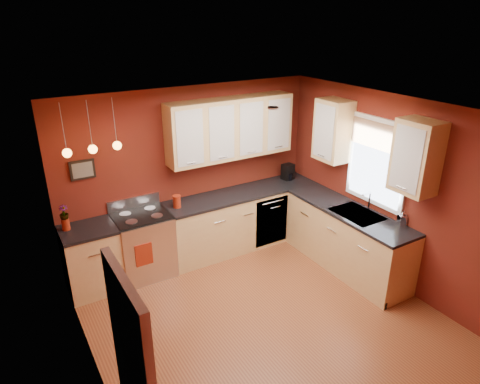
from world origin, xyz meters
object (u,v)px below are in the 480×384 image
gas_range (144,244)px  red_canister (177,201)px  soap_pump (402,218)px  sink (357,215)px  coffee_maker (288,172)px

gas_range → red_canister: (0.54, -0.00, 0.55)m
gas_range → soap_pump: size_ratio=5.18×
sink → red_canister: 2.57m
sink → soap_pump: size_ratio=3.27×
coffee_maker → gas_range: bearing=176.8°
sink → coffee_maker: bearing=91.0°
coffee_maker → red_canister: bearing=177.3°
gas_range → soap_pump: 3.57m
coffee_maker → soap_pump: bearing=-87.5°
sink → coffee_maker: sink is taller
gas_range → soap_pump: soap_pump is taller
sink → red_canister: size_ratio=3.83×
sink → red_canister: (-2.08, 1.50, 0.12)m
gas_range → sink: bearing=-29.8°
sink → coffee_maker: (-0.03, 1.58, 0.15)m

